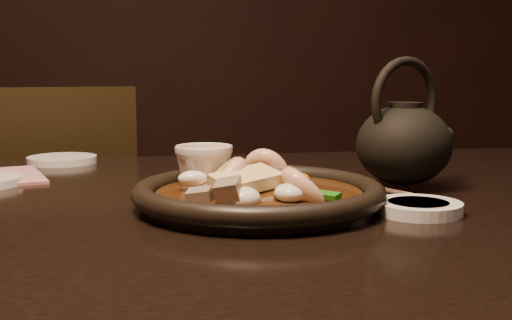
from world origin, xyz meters
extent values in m
cube|color=black|center=(0.00, 0.00, 0.73)|extent=(1.60, 0.90, 0.04)
cube|color=black|center=(-0.30, 0.76, 0.42)|extent=(0.47, 0.47, 0.04)
cube|color=black|center=(-0.27, 0.58, 0.66)|extent=(0.39, 0.09, 0.43)
cylinder|color=black|center=(0.06, -0.03, 0.76)|extent=(0.27, 0.27, 0.01)
torus|color=black|center=(0.06, -0.03, 0.77)|extent=(0.29, 0.29, 0.02)
cylinder|color=#361B09|center=(0.06, -0.03, 0.76)|extent=(0.24, 0.24, 0.01)
ellipsoid|color=#361B09|center=(0.06, -0.03, 0.76)|extent=(0.13, 0.12, 0.04)
torus|color=#E1B18E|center=(0.10, -0.07, 0.78)|extent=(0.06, 0.06, 0.06)
torus|color=#E1B18E|center=(0.02, -0.02, 0.78)|extent=(0.06, 0.06, 0.05)
torus|color=#E1B18E|center=(0.07, 0.00, 0.79)|extent=(0.07, 0.07, 0.06)
cube|color=gray|center=(0.08, 0.00, 0.78)|extent=(0.04, 0.04, 0.03)
cube|color=gray|center=(0.02, -0.09, 0.78)|extent=(0.04, 0.04, 0.03)
cube|color=gray|center=(0.09, -0.02, 0.78)|extent=(0.03, 0.03, 0.03)
cube|color=gray|center=(0.02, -0.04, 0.78)|extent=(0.03, 0.03, 0.03)
cube|color=gray|center=(0.08, -0.01, 0.78)|extent=(0.03, 0.03, 0.03)
cube|color=gray|center=(-0.01, -0.07, 0.77)|extent=(0.04, 0.03, 0.03)
cylinder|color=orange|center=(0.08, 0.01, 0.78)|extent=(0.06, 0.06, 0.03)
cylinder|color=orange|center=(0.05, -0.03, 0.78)|extent=(0.05, 0.05, 0.03)
cylinder|color=orange|center=(0.10, -0.01, 0.78)|extent=(0.05, 0.03, 0.04)
cylinder|color=orange|center=(0.05, -0.03, 0.78)|extent=(0.05, 0.05, 0.04)
cube|color=#216D14|center=(0.12, -0.09, 0.78)|extent=(0.04, 0.04, 0.01)
cube|color=#216D14|center=(0.05, 0.01, 0.78)|extent=(0.01, 0.04, 0.03)
cube|color=#216D14|center=(0.03, 0.00, 0.78)|extent=(0.03, 0.04, 0.01)
cube|color=#216D14|center=(0.11, -0.03, 0.78)|extent=(0.03, 0.04, 0.02)
cube|color=#216D14|center=(0.04, -0.01, 0.78)|extent=(0.01, 0.04, 0.02)
cube|color=#216D14|center=(0.06, -0.06, 0.78)|extent=(0.04, 0.02, 0.02)
ellipsoid|color=silver|center=(0.05, -0.03, 0.78)|extent=(0.03, 0.04, 0.03)
ellipsoid|color=silver|center=(0.09, -0.09, 0.78)|extent=(0.04, 0.03, 0.02)
ellipsoid|color=silver|center=(-0.02, -0.01, 0.78)|extent=(0.04, 0.02, 0.02)
ellipsoid|color=silver|center=(0.04, 0.00, 0.78)|extent=(0.03, 0.04, 0.02)
ellipsoid|color=silver|center=(0.07, -0.05, 0.78)|extent=(0.04, 0.03, 0.02)
ellipsoid|color=silver|center=(0.08, -0.09, 0.78)|extent=(0.03, 0.04, 0.02)
ellipsoid|color=silver|center=(0.03, -0.09, 0.77)|extent=(0.04, 0.04, 0.03)
cube|color=#EFD08F|center=(0.04, -0.06, 0.79)|extent=(0.09, 0.07, 0.03)
cylinder|color=white|center=(0.23, -0.09, 0.76)|extent=(0.10, 0.10, 0.01)
cylinder|color=white|center=(-0.20, 0.39, 0.76)|extent=(0.12, 0.12, 0.01)
imported|color=silver|center=(0.00, 0.04, 0.79)|extent=(0.08, 0.07, 0.07)
cylinder|color=tan|center=(0.21, 0.09, 0.75)|extent=(0.10, 0.21, 0.01)
cylinder|color=tan|center=(0.21, 0.10, 0.75)|extent=(0.10, 0.21, 0.01)
ellipsoid|color=black|center=(0.28, 0.06, 0.81)|extent=(0.13, 0.13, 0.11)
cylinder|color=black|center=(0.28, 0.06, 0.86)|extent=(0.05, 0.05, 0.02)
cylinder|color=black|center=(0.33, 0.09, 0.81)|extent=(0.06, 0.04, 0.04)
torus|color=black|center=(0.28, 0.06, 0.87)|extent=(0.12, 0.06, 0.12)
camera|label=1|loc=(-0.08, -0.74, 0.91)|focal=45.00mm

